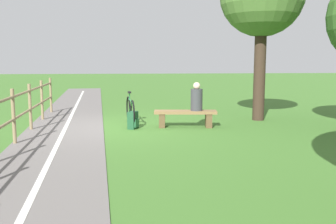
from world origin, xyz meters
name	(u,v)px	position (x,y,z in m)	size (l,w,h in m)	color
ground_plane	(114,127)	(0.00, 0.00, 0.00)	(80.00, 80.00, 0.00)	#3D6B28
paved_path	(44,173)	(0.94, 4.00, 0.01)	(1.99, 36.00, 0.02)	#66605E
path_centre_line	(44,172)	(0.94, 4.00, 0.02)	(0.10, 32.00, 0.00)	silver
bench	(185,116)	(-1.92, 0.14, 0.31)	(1.71, 0.57, 0.45)	brown
person_seated	(197,98)	(-2.22, 0.17, 0.78)	(0.35, 0.35, 0.76)	#38383D
bicycle	(130,111)	(-0.44, -0.44, 0.39)	(0.25, 1.76, 0.92)	black
backpack	(133,120)	(-0.51, 0.24, 0.22)	(0.31, 0.35, 0.46)	#1E4C2D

